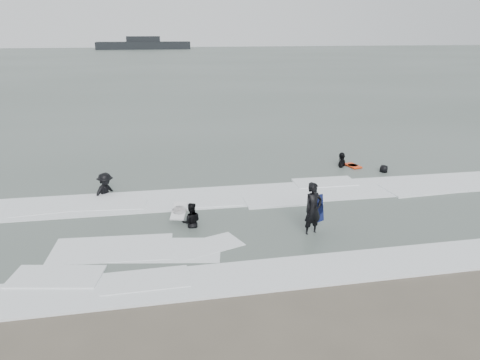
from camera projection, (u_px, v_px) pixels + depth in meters
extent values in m
plane|color=brown|center=(269.00, 265.00, 14.12)|extent=(320.00, 320.00, 0.00)
plane|color=#47544C|center=(170.00, 64.00, 88.91)|extent=(320.00, 320.00, 0.00)
imported|color=black|center=(312.00, 235.00, 16.18)|extent=(0.82, 0.68, 1.92)
imported|color=black|center=(191.00, 227.00, 16.80)|extent=(0.76, 0.61, 1.48)
imported|color=black|center=(106.00, 195.00, 19.99)|extent=(1.31, 1.35, 1.85)
imported|color=black|center=(341.00, 167.00, 24.06)|extent=(0.97, 1.21, 1.92)
imported|color=black|center=(384.00, 173.00, 23.01)|extent=(0.91, 0.84, 1.57)
cube|color=white|center=(274.00, 274.00, 13.55)|extent=(30.03, 2.32, 0.07)
cube|color=white|center=(236.00, 196.00, 19.71)|extent=(30.00, 2.60, 0.09)
cube|color=black|center=(144.00, 46.00, 148.27)|extent=(29.26, 5.23, 2.30)
cube|color=black|center=(143.00, 39.00, 147.65)|extent=(10.45, 3.14, 1.67)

